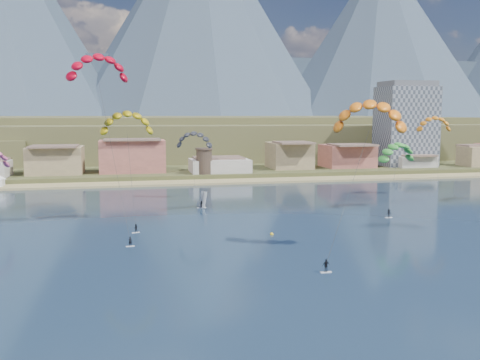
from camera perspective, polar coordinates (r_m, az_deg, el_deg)
The scene contains 16 objects.
ground at distance 69.60m, azimuth 5.50°, elevation -11.41°, with size 2400.00×2400.00×0.00m, color black.
beach at distance 171.53m, azimuth -5.06°, elevation -0.27°, with size 2200.00×12.00×0.90m.
land at distance 623.69m, azimuth -10.01°, elevation 4.91°, with size 2200.00×900.00×4.00m.
foothills at distance 298.74m, azimuth -3.67°, elevation 4.55°, with size 940.00×210.00×18.00m.
mountain_ridge at distance 895.89m, azimuth -11.76°, elevation 15.13°, with size 2060.00×480.00×400.00m.
town at distance 186.61m, azimuth -17.98°, elevation 2.40°, with size 400.00×24.00×12.00m.
apartment_tower at distance 217.91m, azimuth 17.05°, elevation 5.64°, with size 20.00×16.00×32.00m.
watchtower at distance 179.40m, azimuth -3.80°, elevation 2.03°, with size 5.82×5.82×8.60m.
kitesurfer_red at distance 102.80m, azimuth -14.74°, elevation 11.75°, with size 12.24×16.54×34.32m.
kitesurfer_yellow at distance 108.95m, azimuth -11.83°, elevation 6.26°, with size 11.21×11.95×23.56m.
kitesurfer_orange at distance 87.33m, azimuth 13.47°, elevation 7.02°, with size 17.70×15.14×26.67m.
kitesurfer_green at distance 128.44m, azimuth 16.18°, elevation 3.08°, with size 12.55×13.16×17.69m.
distant_kite_dark at distance 138.11m, azimuth -4.85°, elevation 4.53°, with size 10.16×7.20×19.08m.
distant_kite_orange at distance 152.01m, azimuth 19.76°, elevation 5.82°, with size 9.77×6.71×22.64m.
windsurfer at distance 126.92m, azimuth -4.00°, elevation -2.39°, with size 2.22×2.43×3.84m.
buoy at distance 99.25m, azimuth 3.36°, elevation -5.71°, with size 0.62×0.62×0.62m.
Camera 1 is at (-19.85, -62.99, 21.98)m, focal length 40.56 mm.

